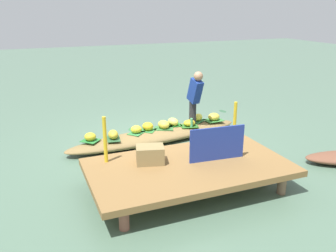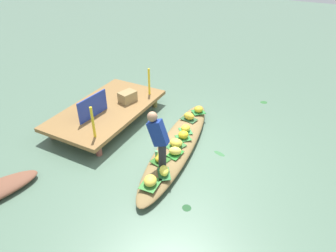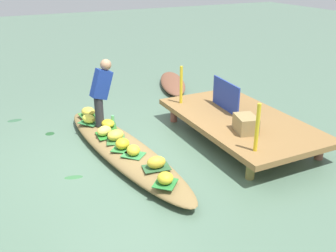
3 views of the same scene
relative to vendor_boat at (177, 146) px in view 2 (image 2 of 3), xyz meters
name	(u,v)px [view 2 (image 2 of 3)]	position (x,y,z in m)	size (l,w,h in m)	color
canal_water	(177,150)	(0.00, 0.00, -0.12)	(40.00, 40.00, 0.00)	#4F6D57
dock_platform	(107,109)	(0.28, 2.21, 0.23)	(3.20, 1.80, 0.41)	olive
vendor_boat	(177,146)	(0.00, 0.00, 0.00)	(4.08, 0.78, 0.24)	olive
leaf_mat_0	(164,174)	(-1.12, -0.27, 0.13)	(0.38, 0.24, 0.01)	#2B6F39
banana_bunch_0	(164,171)	(-1.12, -0.27, 0.21)	(0.27, 0.18, 0.17)	#F1E649
leaf_mat_1	(185,131)	(0.48, 0.01, 0.13)	(0.33, 0.27, 0.01)	#358243
banana_bunch_1	(186,128)	(0.48, 0.01, 0.21)	(0.24, 0.21, 0.17)	yellow
leaf_mat_2	(183,138)	(0.19, -0.07, 0.13)	(0.32, 0.31, 0.01)	#327E38
banana_bunch_2	(183,135)	(0.19, -0.07, 0.21)	(0.23, 0.24, 0.18)	yellow
leaf_mat_3	(150,184)	(-1.49, -0.17, 0.13)	(0.41, 0.32, 0.01)	#398137
banana_bunch_3	(150,181)	(-1.49, -0.17, 0.21)	(0.30, 0.25, 0.17)	gold
leaf_mat_4	(189,119)	(1.02, 0.16, 0.13)	(0.40, 0.26, 0.01)	#2B5630
banana_bunch_4	(189,116)	(1.02, 0.16, 0.22)	(0.29, 0.20, 0.18)	gold
leaf_mat_5	(175,154)	(-0.44, -0.17, 0.13)	(0.38, 0.26, 0.01)	#247425
banana_bunch_5	(175,151)	(-0.44, -0.17, 0.21)	(0.27, 0.20, 0.17)	#F3E258
leaf_mat_6	(198,112)	(1.47, 0.09, 0.13)	(0.32, 0.29, 0.01)	#287732
banana_bunch_6	(199,109)	(1.47, 0.09, 0.21)	(0.23, 0.23, 0.17)	gold
leaf_mat_7	(161,160)	(-0.77, 0.00, 0.13)	(0.38, 0.30, 0.01)	#2B6422
banana_bunch_7	(161,158)	(-0.77, 0.00, 0.20)	(0.27, 0.23, 0.14)	gold
leaf_mat_8	(176,146)	(-0.17, -0.06, 0.13)	(0.41, 0.30, 0.01)	#356D33
banana_bunch_8	(176,143)	(-0.17, -0.06, 0.21)	(0.29, 0.23, 0.18)	yellow
vendor_person	(158,137)	(-0.91, -0.04, 0.82)	(0.23, 0.45, 1.24)	#28282D
water_bottle	(156,155)	(-0.77, 0.10, 0.23)	(0.06, 0.06, 0.21)	#57AF6D
market_banner	(93,106)	(-0.22, 2.21, 0.58)	(0.95, 0.03, 0.56)	navy
railing_post_west	(93,122)	(-0.92, 1.61, 0.68)	(0.06, 0.06, 0.77)	yellow
railing_post_east	(149,82)	(1.48, 1.61, 0.68)	(0.06, 0.06, 0.77)	yellow
produce_crate	(128,97)	(0.83, 1.91, 0.43)	(0.44, 0.32, 0.28)	olive
drifting_plant_1	(187,208)	(-1.51, -0.95, -0.12)	(0.17, 0.17, 0.01)	#1E4824
drifting_plant_2	(219,153)	(0.33, -0.94, -0.12)	(0.29, 0.12, 0.01)	#33683A
drifting_plant_3	(264,102)	(3.30, -1.27, -0.12)	(0.21, 0.18, 0.01)	#28602B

